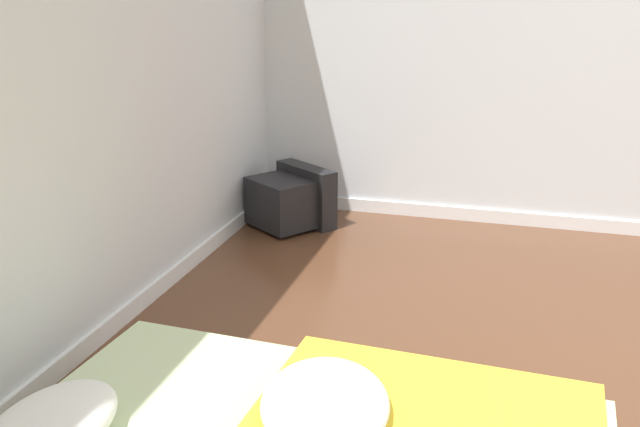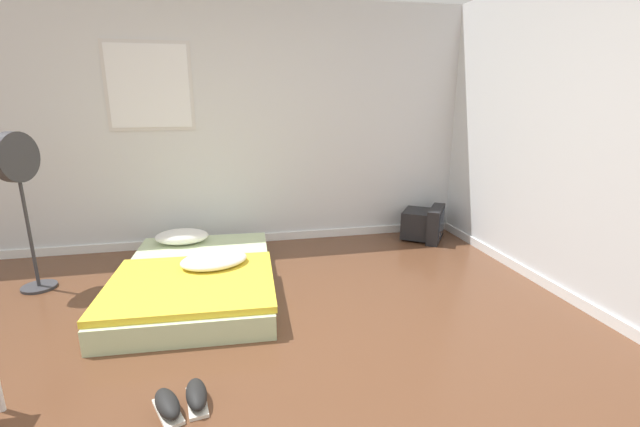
{
  "view_description": "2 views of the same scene",
  "coord_description": "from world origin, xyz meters",
  "px_view_note": "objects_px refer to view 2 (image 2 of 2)",
  "views": [
    {
      "loc": [
        -2.14,
        0.8,
        1.55
      ],
      "look_at": [
        0.89,
        1.67,
        0.52
      ],
      "focal_mm": 40.0,
      "sensor_mm": 36.0,
      "label": 1
    },
    {
      "loc": [
        -0.08,
        -2.17,
        1.59
      ],
      "look_at": [
        0.75,
        1.65,
        0.54
      ],
      "focal_mm": 24.0,
      "sensor_mm": 36.0,
      "label": 2
    }
  ],
  "objects_px": {
    "mattress_bed": "(197,276)",
    "sneaker_pair": "(182,400)",
    "crt_tv": "(424,224)",
    "standing_fan": "(19,176)"
  },
  "relations": [
    {
      "from": "mattress_bed",
      "to": "crt_tv",
      "type": "bearing_deg",
      "value": 18.78
    },
    {
      "from": "crt_tv",
      "to": "mattress_bed",
      "type": "bearing_deg",
      "value": -161.22
    },
    {
      "from": "mattress_bed",
      "to": "crt_tv",
      "type": "xyz_separation_m",
      "value": [
        2.51,
        0.85,
        0.06
      ]
    },
    {
      "from": "crt_tv",
      "to": "sneaker_pair",
      "type": "distance_m",
      "value": 3.44
    },
    {
      "from": "crt_tv",
      "to": "standing_fan",
      "type": "height_order",
      "value": "standing_fan"
    },
    {
      "from": "mattress_bed",
      "to": "crt_tv",
      "type": "distance_m",
      "value": 2.65
    },
    {
      "from": "crt_tv",
      "to": "sneaker_pair",
      "type": "relative_size",
      "value": 1.92
    },
    {
      "from": "mattress_bed",
      "to": "crt_tv",
      "type": "relative_size",
      "value": 3.14
    },
    {
      "from": "mattress_bed",
      "to": "sneaker_pair",
      "type": "bearing_deg",
      "value": -89.71
    },
    {
      "from": "sneaker_pair",
      "to": "standing_fan",
      "type": "distance_m",
      "value": 2.45
    }
  ]
}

